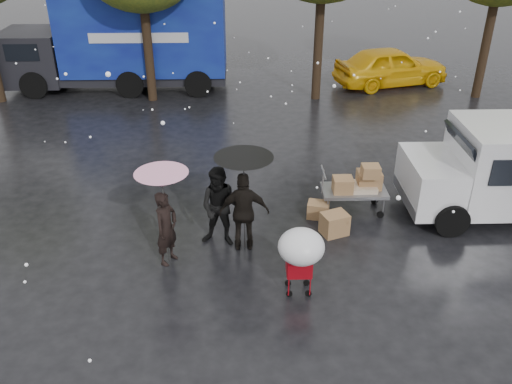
{
  "coord_description": "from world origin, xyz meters",
  "views": [
    {
      "loc": [
        -0.25,
        -9.18,
        6.65
      ],
      "look_at": [
        0.04,
        1.0,
        1.02
      ],
      "focal_mm": 38.0,
      "sensor_mm": 36.0,
      "label": 1
    }
  ],
  "objects_px": {
    "yellow_taxi": "(391,66)",
    "vendor_cart": "(358,184)",
    "shopping_cart": "(301,250)",
    "blue_truck": "(123,42)",
    "person_black": "(244,212)",
    "person_pink": "(166,228)"
  },
  "relations": [
    {
      "from": "yellow_taxi",
      "to": "vendor_cart",
      "type": "bearing_deg",
      "value": 146.64
    },
    {
      "from": "shopping_cart",
      "to": "blue_truck",
      "type": "bearing_deg",
      "value": 113.26
    },
    {
      "from": "person_black",
      "to": "shopping_cart",
      "type": "height_order",
      "value": "person_black"
    },
    {
      "from": "vendor_cart",
      "to": "blue_truck",
      "type": "height_order",
      "value": "blue_truck"
    },
    {
      "from": "vendor_cart",
      "to": "person_black",
      "type": "bearing_deg",
      "value": -151.58
    },
    {
      "from": "vendor_cart",
      "to": "blue_truck",
      "type": "bearing_deg",
      "value": 126.54
    },
    {
      "from": "person_black",
      "to": "vendor_cart",
      "type": "xyz_separation_m",
      "value": [
        2.66,
        1.44,
        -0.16
      ]
    },
    {
      "from": "shopping_cart",
      "to": "vendor_cart",
      "type": "bearing_deg",
      "value": 61.6
    },
    {
      "from": "shopping_cart",
      "to": "yellow_taxi",
      "type": "xyz_separation_m",
      "value": [
        4.83,
        12.71,
        -0.31
      ]
    },
    {
      "from": "person_pink",
      "to": "shopping_cart",
      "type": "height_order",
      "value": "person_pink"
    },
    {
      "from": "vendor_cart",
      "to": "yellow_taxi",
      "type": "height_order",
      "value": "yellow_taxi"
    },
    {
      "from": "shopping_cart",
      "to": "blue_truck",
      "type": "height_order",
      "value": "blue_truck"
    },
    {
      "from": "person_pink",
      "to": "blue_truck",
      "type": "height_order",
      "value": "blue_truck"
    },
    {
      "from": "person_pink",
      "to": "blue_truck",
      "type": "relative_size",
      "value": 0.19
    },
    {
      "from": "person_black",
      "to": "vendor_cart",
      "type": "relative_size",
      "value": 1.16
    },
    {
      "from": "person_pink",
      "to": "person_black",
      "type": "bearing_deg",
      "value": -44.4
    },
    {
      "from": "person_black",
      "to": "blue_truck",
      "type": "height_order",
      "value": "blue_truck"
    },
    {
      "from": "vendor_cart",
      "to": "yellow_taxi",
      "type": "relative_size",
      "value": 0.34
    },
    {
      "from": "vendor_cart",
      "to": "shopping_cart",
      "type": "height_order",
      "value": "shopping_cart"
    },
    {
      "from": "shopping_cart",
      "to": "person_pink",
      "type": "bearing_deg",
      "value": 155.08
    },
    {
      "from": "blue_truck",
      "to": "yellow_taxi",
      "type": "bearing_deg",
      "value": 0.18
    },
    {
      "from": "shopping_cart",
      "to": "yellow_taxi",
      "type": "bearing_deg",
      "value": 69.2
    }
  ]
}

